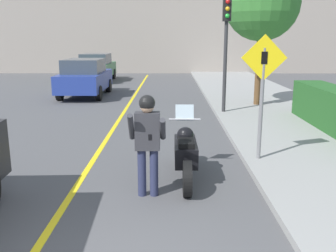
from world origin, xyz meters
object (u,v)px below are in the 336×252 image
object	(u,v)px
street_tree	(262,3)
traffic_light	(226,33)
motorcycle	(185,153)
crossing_sign	(262,86)
parked_car_blue	(85,77)
parked_car_green	(97,67)
person_biker	(147,136)

from	to	relation	value
street_tree	traffic_light	bearing A→B (deg)	-134.76
motorcycle	crossing_sign	xyz separation A→B (m)	(1.56, 0.83, 1.14)
motorcycle	crossing_sign	bearing A→B (deg)	28.00
crossing_sign	traffic_light	world-z (taller)	traffic_light
traffic_light	parked_car_blue	size ratio (longest dim) A/B	0.89
motorcycle	parked_car_blue	size ratio (longest dim) A/B	0.53
crossing_sign	traffic_light	size ratio (longest dim) A/B	0.67
motorcycle	traffic_light	world-z (taller)	traffic_light
crossing_sign	parked_car_blue	xyz separation A→B (m)	(-5.70, 9.49, -0.78)
crossing_sign	parked_car_green	distance (m)	17.05
person_biker	crossing_sign	distance (m)	2.81
crossing_sign	parked_car_green	size ratio (longest dim) A/B	0.60
street_tree	parked_car_green	distance (m)	12.40
traffic_light	street_tree	distance (m)	2.34
motorcycle	street_tree	bearing A→B (deg)	68.04
parked_car_blue	parked_car_green	size ratio (longest dim) A/B	1.00
parked_car_blue	parked_car_green	bearing A→B (deg)	96.30
motorcycle	crossing_sign	distance (m)	2.10
person_biker	traffic_light	xyz separation A→B (m)	(2.19, 6.79, 1.69)
crossing_sign	street_tree	size ratio (longest dim) A/B	0.50
crossing_sign	parked_car_blue	world-z (taller)	crossing_sign
traffic_light	street_tree	world-z (taller)	street_tree
traffic_light	parked_car_green	distance (m)	12.53
traffic_light	parked_car_blue	bearing A→B (deg)	142.71
motorcycle	street_tree	xyz separation A→B (m)	(3.01, 7.46, 3.29)
traffic_light	crossing_sign	bearing A→B (deg)	-89.84
street_tree	parked_car_green	world-z (taller)	street_tree
motorcycle	parked_car_green	size ratio (longest dim) A/B	0.53
crossing_sign	parked_car_blue	size ratio (longest dim) A/B	0.60
crossing_sign	traffic_light	xyz separation A→B (m)	(-0.01, 5.16, 1.09)
person_biker	motorcycle	bearing A→B (deg)	51.02
crossing_sign	traffic_light	distance (m)	5.27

